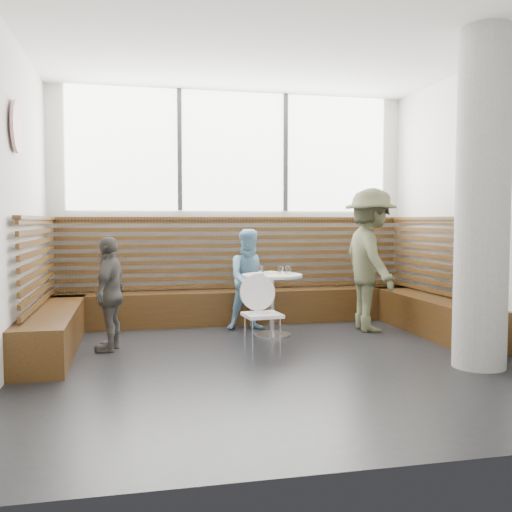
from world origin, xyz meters
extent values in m
cube|color=silver|center=(0.00, 0.00, 1.60)|extent=(5.00, 5.00, 3.20)
cube|color=black|center=(0.00, 0.00, 0.00)|extent=(5.00, 5.00, 0.01)
cube|color=white|center=(0.00, 0.00, 3.20)|extent=(5.00, 5.00, 0.01)
cube|color=white|center=(0.00, 2.48, 2.38)|extent=(4.50, 0.02, 1.65)
cube|color=#3F3F42|center=(-0.75, 2.46, 2.38)|extent=(0.06, 0.04, 1.65)
cube|color=#3F3F42|center=(0.75, 2.46, 2.38)|extent=(0.06, 0.04, 1.65)
cube|color=#39230E|center=(0.00, 2.25, 0.23)|extent=(5.00, 0.50, 0.45)
cube|color=#39230E|center=(-2.25, 1.25, 0.23)|extent=(0.50, 2.50, 0.45)
cube|color=#39230E|center=(2.25, 1.25, 0.23)|extent=(0.50, 2.50, 0.45)
cube|color=#3D250F|center=(0.00, 2.42, 0.95)|extent=(4.88, 0.08, 0.98)
cube|color=#3D250F|center=(-2.42, 1.25, 0.95)|extent=(0.08, 2.38, 0.98)
cube|color=#3D250F|center=(2.42, 1.25, 0.95)|extent=(0.08, 2.38, 0.98)
cylinder|color=gray|center=(1.85, -0.60, 1.60)|extent=(0.50, 0.50, 3.20)
cylinder|color=white|center=(-2.46, 0.40, 2.30)|extent=(0.03, 0.50, 0.50)
cylinder|color=silver|center=(0.26, 1.27, 0.01)|extent=(0.46, 0.46, 0.03)
cylinder|color=silver|center=(0.26, 1.27, 0.38)|extent=(0.07, 0.07, 0.73)
cylinder|color=#B7B7BA|center=(0.26, 1.27, 0.74)|extent=(0.74, 0.74, 0.03)
cube|color=white|center=(-0.06, 0.42, 0.41)|extent=(0.38, 0.36, 0.04)
cylinder|color=white|center=(-0.06, 0.58, 0.63)|extent=(0.40, 0.09, 0.39)
cylinder|color=silver|center=(-0.21, 0.28, 0.19)|extent=(0.02, 0.02, 0.39)
cylinder|color=silver|center=(0.10, 0.28, 0.19)|extent=(0.02, 0.02, 0.39)
cylinder|color=silver|center=(-0.21, 0.55, 0.19)|extent=(0.02, 0.02, 0.39)
cylinder|color=silver|center=(0.10, 0.55, 0.19)|extent=(0.02, 0.02, 0.39)
imported|color=#4D5035|center=(1.57, 1.34, 0.91)|extent=(0.73, 1.20, 1.82)
imported|color=#6B9AB9|center=(0.09, 1.72, 0.65)|extent=(0.64, 0.50, 1.30)
imported|color=#504D48|center=(-1.64, 0.90, 0.62)|extent=(0.50, 0.78, 1.24)
cylinder|color=white|center=(0.11, 1.38, 0.76)|extent=(0.19, 0.19, 0.01)
cylinder|color=white|center=(0.30, 1.43, 0.76)|extent=(0.21, 0.21, 0.01)
cylinder|color=white|center=(0.11, 1.23, 0.82)|extent=(0.08, 0.08, 0.12)
cylinder|color=white|center=(0.35, 1.21, 0.81)|extent=(0.07, 0.07, 0.11)
cylinder|color=white|center=(0.47, 1.30, 0.81)|extent=(0.07, 0.07, 0.11)
cube|color=#A5C64C|center=(0.32, 1.13, 0.76)|extent=(0.23, 0.18, 0.00)
camera|label=1|loc=(-1.41, -5.43, 1.41)|focal=40.00mm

